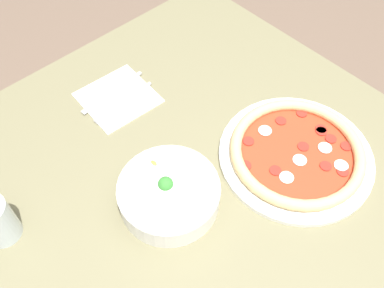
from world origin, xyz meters
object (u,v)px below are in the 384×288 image
at_px(pizza, 297,153).
at_px(knife, 115,90).
at_px(bowl, 169,193).
at_px(fork, 125,102).

distance_m(pizza, knife, 0.48).
relative_size(bowl, fork, 1.16).
bearing_deg(pizza, knife, 21.83).
bearing_deg(knife, bowl, 68.34).
bearing_deg(knife, fork, 78.18).
xyz_separation_m(bowl, knife, (0.33, -0.11, -0.03)).
bearing_deg(bowl, pizza, -110.98).
bearing_deg(knife, pizza, 107.80).
height_order(pizza, bowl, bowl).
bearing_deg(pizza, bowl, 69.02).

